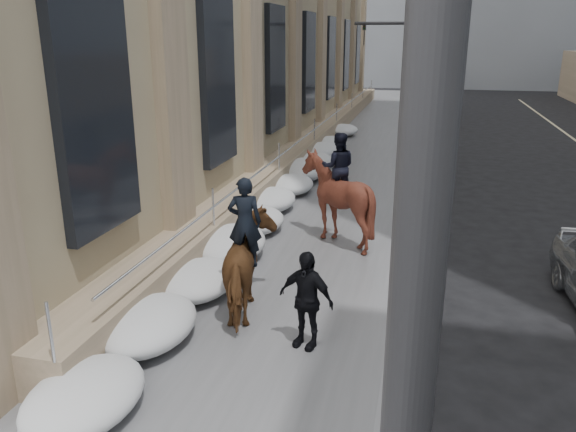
% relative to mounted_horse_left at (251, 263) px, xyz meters
% --- Properties ---
extents(ground, '(140.00, 140.00, 0.00)m').
position_rel_mounted_horse_left_xyz_m(ground, '(0.10, -1.52, -1.12)').
color(ground, black).
rests_on(ground, ground).
extents(sidewalk, '(5.00, 80.00, 0.12)m').
position_rel_mounted_horse_left_xyz_m(sidewalk, '(0.10, 8.48, -1.06)').
color(sidewalk, '#545457').
rests_on(sidewalk, ground).
extents(curb, '(0.24, 80.00, 0.12)m').
position_rel_mounted_horse_left_xyz_m(curb, '(2.72, 8.48, -1.06)').
color(curb, slate).
rests_on(curb, ground).
extents(streetlight_near, '(1.71, 0.24, 8.00)m').
position_rel_mounted_horse_left_xyz_m(streetlight_near, '(2.84, -7.52, 3.46)').
color(streetlight_near, '#2D2D30').
rests_on(streetlight_near, ground).
extents(streetlight_mid, '(1.71, 0.24, 8.00)m').
position_rel_mounted_horse_left_xyz_m(streetlight_mid, '(2.84, 12.48, 3.46)').
color(streetlight_mid, '#2D2D30').
rests_on(streetlight_mid, ground).
extents(streetlight_far, '(1.71, 0.24, 8.00)m').
position_rel_mounted_horse_left_xyz_m(streetlight_far, '(2.84, 32.48, 3.46)').
color(streetlight_far, '#2D2D30').
rests_on(streetlight_far, ground).
extents(traffic_signal, '(4.10, 0.22, 6.00)m').
position_rel_mounted_horse_left_xyz_m(traffic_signal, '(2.18, 20.48, 2.88)').
color(traffic_signal, '#2D2D30').
rests_on(traffic_signal, ground).
extents(snow_bank, '(1.70, 18.10, 0.76)m').
position_rel_mounted_horse_left_xyz_m(snow_bank, '(-1.32, 6.59, -0.65)').
color(snow_bank, '#BBBEC2').
rests_on(snow_bank, sidewalk).
extents(mounted_horse_left, '(1.52, 2.36, 2.59)m').
position_rel_mounted_horse_left_xyz_m(mounted_horse_left, '(0.00, 0.00, 0.00)').
color(mounted_horse_left, '#4B2D16').
rests_on(mounted_horse_left, sidewalk).
extents(mounted_horse_right, '(2.16, 2.34, 2.78)m').
position_rel_mounted_horse_left_xyz_m(mounted_horse_right, '(0.93, 4.23, 0.21)').
color(mounted_horse_right, '#431C13').
rests_on(mounted_horse_right, sidewalk).
extents(pedestrian, '(1.08, 0.69, 1.71)m').
position_rel_mounted_horse_left_xyz_m(pedestrian, '(1.26, -0.97, -0.15)').
color(pedestrian, black).
rests_on(pedestrian, sidewalk).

